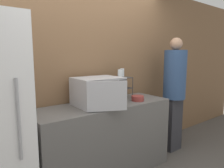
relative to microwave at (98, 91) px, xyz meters
The scene contains 8 objects.
wall_back 0.40m from the microwave, 74.84° to the left, with size 8.00×0.06×2.60m.
counter 0.64m from the microwave, ahead, with size 1.78×0.60×0.93m.
microwave is the anchor object (origin of this frame).
dish_rack 0.47m from the microwave, 14.65° to the left, with size 0.25×0.22×0.30m.
glass_front_left 0.42m from the microwave, ahead, with size 0.06×0.06×0.11m.
glass_back_right 0.60m from the microwave, 20.07° to the left, with size 0.06×0.06×0.11m.
bowl 0.57m from the microwave, 12.93° to the right, with size 0.17×0.17×0.07m.
person 1.37m from the microwave, ahead, with size 0.35×0.35×1.81m.
Camera 1 is at (-1.38, -1.70, 1.53)m, focal length 32.00 mm.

